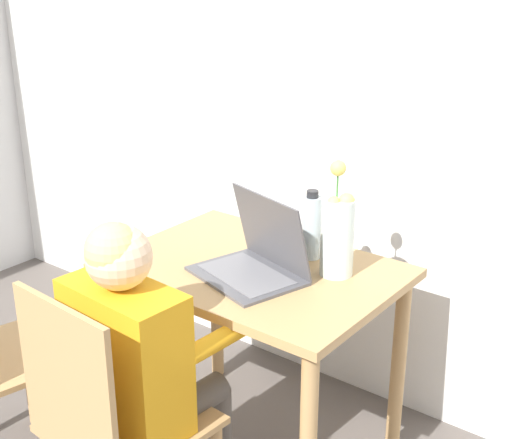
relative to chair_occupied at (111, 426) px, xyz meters
name	(u,v)px	position (x,y,z in m)	size (l,w,h in m)	color
wall_back	(394,81)	(0.19, 1.19, 0.81)	(6.40, 0.05, 2.50)	white
dining_table	(254,297)	(0.02, 0.63, 0.15)	(0.91, 0.65, 0.71)	tan
chair_occupied	(111,426)	(0.00, 0.00, 0.00)	(0.42, 0.42, 0.87)	tan
person_seated	(139,349)	(0.01, 0.11, 0.19)	(0.39, 0.44, 1.03)	orange
laptop	(257,257)	(0.06, 0.58, 0.32)	(0.39, 0.34, 0.26)	#4C4C51
flower_vase	(338,232)	(0.26, 0.74, 0.40)	(0.11, 0.11, 0.37)	silver
water_bottle	(312,227)	(0.12, 0.80, 0.37)	(0.07, 0.07, 0.24)	silver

